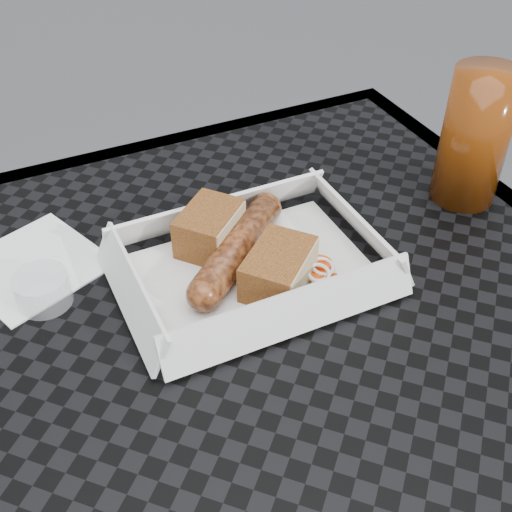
{
  "coord_description": "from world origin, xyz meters",
  "views": [
    {
      "loc": [
        -0.12,
        -0.3,
        1.16
      ],
      "look_at": [
        0.07,
        0.1,
        0.78
      ],
      "focal_mm": 45.0,
      "sensor_mm": 36.0,
      "label": 1
    }
  ],
  "objects_px": {
    "bratwurst": "(237,248)",
    "drink_glass": "(475,137)",
    "patio_table": "(233,437)",
    "food_tray": "(252,272)"
  },
  "relations": [
    {
      "from": "patio_table",
      "to": "bratwurst",
      "type": "relative_size",
      "value": 5.75
    },
    {
      "from": "food_tray",
      "to": "bratwurst",
      "type": "relative_size",
      "value": 1.58
    },
    {
      "from": "bratwurst",
      "to": "patio_table",
      "type": "bearing_deg",
      "value": -116.54
    },
    {
      "from": "bratwurst",
      "to": "drink_glass",
      "type": "xyz_separation_m",
      "value": [
        0.27,
        -0.0,
        0.05
      ]
    },
    {
      "from": "patio_table",
      "to": "bratwurst",
      "type": "xyz_separation_m",
      "value": [
        0.07,
        0.13,
        0.1
      ]
    },
    {
      "from": "patio_table",
      "to": "drink_glass",
      "type": "bearing_deg",
      "value": 21.04
    },
    {
      "from": "bratwurst",
      "to": "drink_glass",
      "type": "height_order",
      "value": "drink_glass"
    },
    {
      "from": "food_tray",
      "to": "patio_table",
      "type": "bearing_deg",
      "value": -122.49
    },
    {
      "from": "food_tray",
      "to": "drink_glass",
      "type": "distance_m",
      "value": 0.28
    },
    {
      "from": "food_tray",
      "to": "drink_glass",
      "type": "relative_size",
      "value": 1.49
    }
  ]
}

